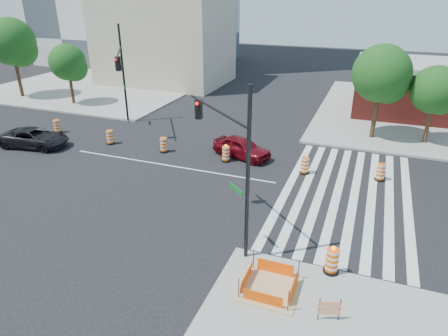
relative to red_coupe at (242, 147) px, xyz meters
The scene contains 22 objects.
ground 4.95m from the red_coupe, 142.14° to the right, with size 120.00×120.00×0.00m, color black.
sidewalk_nw 26.52m from the red_coupe, 145.58° to the left, with size 22.00×22.00×0.15m, color gray.
crosswalk_east 7.72m from the red_coupe, 23.04° to the right, with size 6.75×13.50×0.01m.
lane_centerline 4.95m from the red_coupe, 142.14° to the right, with size 14.00×0.12×0.01m, color silver.
excavation_pit 13.07m from the red_coupe, 66.88° to the right, with size 2.20×2.20×0.90m.
beige_midrise 25.12m from the red_coupe, 129.89° to the left, with size 14.00×10.00×10.00m, color #B6AB8B.
red_coupe is the anchor object (origin of this frame).
dark_suv 14.82m from the red_coupe, 166.60° to the right, with size 2.23×4.84×1.34m, color black.
signal_pole_se 10.45m from the red_coupe, 74.71° to the right, with size 4.12×3.77×7.22m.
signal_pole_nw 11.71m from the red_coupe, 166.32° to the left, with size 3.18×5.05×7.73m.
pit_drum 12.47m from the red_coupe, 55.00° to the right, with size 0.62×0.62×1.22m.
barricade 14.77m from the red_coupe, 60.00° to the right, with size 0.74×0.29×0.90m.
tree_north_a 27.61m from the red_coupe, 164.89° to the left, with size 4.63×4.63×7.87m.
tree_north_b 20.77m from the red_coupe, 160.95° to the left, with size 3.38×3.38×5.74m.
tree_north_c 11.32m from the red_coupe, 40.60° to the left, with size 4.07×4.07×6.92m.
tree_north_d 14.01m from the red_coupe, 31.27° to the left, with size 3.33×3.32×5.65m.
median_drum_0 15.07m from the red_coupe, behind, with size 0.60×0.60×1.02m.
median_drum_1 9.78m from the red_coupe, behind, with size 0.60×0.60×1.02m.
median_drum_2 5.42m from the red_coupe, 168.91° to the right, with size 0.60×0.60×1.02m.
median_drum_3 1.28m from the red_coupe, 125.44° to the right, with size 0.60×0.60×1.18m.
median_drum_4 4.57m from the red_coupe, 13.70° to the right, with size 0.60×0.60×1.02m.
median_drum_5 8.78m from the red_coupe, ahead, with size 0.60×0.60×1.02m.
Camera 1 is at (11.60, -20.54, 10.41)m, focal length 32.00 mm.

